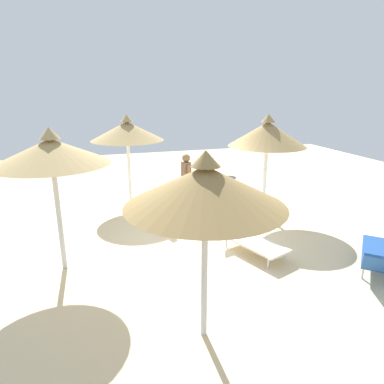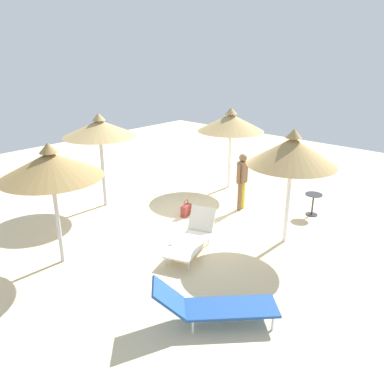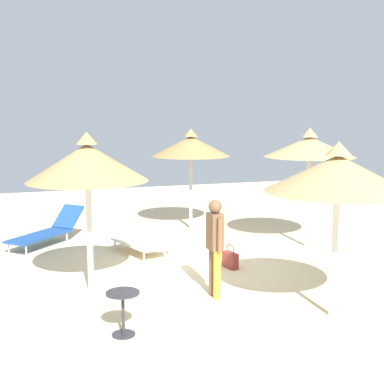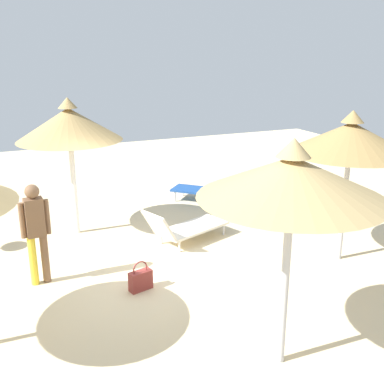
% 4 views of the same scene
% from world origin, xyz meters
% --- Properties ---
extents(ground, '(24.00, 24.00, 0.10)m').
position_xyz_m(ground, '(0.00, 0.00, -0.05)').
color(ground, beige).
extents(parasol_umbrella_center, '(2.20, 2.20, 2.92)m').
position_xyz_m(parasol_umbrella_center, '(0.79, -3.09, 2.46)').
color(parasol_umbrella_center, '#B2B2B7').
rests_on(parasol_umbrella_center, ground).
extents(parasol_umbrella_front, '(2.17, 2.17, 2.94)m').
position_xyz_m(parasol_umbrella_front, '(-0.82, 2.38, 2.39)').
color(parasol_umbrella_front, white).
rests_on(parasol_umbrella_front, ground).
extents(parasol_umbrella_near_left, '(2.23, 2.23, 2.84)m').
position_xyz_m(parasol_umbrella_near_left, '(3.56, -0.97, 2.35)').
color(parasol_umbrella_near_left, '#B2B2B7').
rests_on(parasol_umbrella_near_left, ground).
extents(lounge_chair_edge, '(2.00, 1.27, 0.84)m').
position_xyz_m(lounge_chair_edge, '(1.12, 0.92, 0.35)').
color(lounge_chair_edge, silver).
rests_on(lounge_chair_edge, ground).
extents(lounge_chair_far_left, '(2.07, 2.03, 0.85)m').
position_xyz_m(lounge_chair_far_left, '(2.89, 3.00, 0.38)').
color(lounge_chair_far_left, '#1E478C').
rests_on(lounge_chair_far_left, ground).
extents(person_standing_back, '(0.49, 0.24, 1.77)m').
position_xyz_m(person_standing_back, '(-1.81, 0.31, 1.03)').
color(person_standing_back, brown).
rests_on(person_standing_back, ground).
extents(handbag, '(0.42, 0.25, 0.52)m').
position_xyz_m(handbag, '(-0.31, -0.61, 0.18)').
color(handbag, maroon).
rests_on(handbag, ground).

